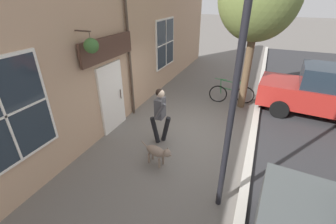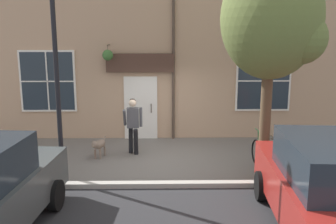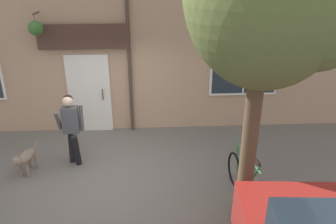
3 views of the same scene
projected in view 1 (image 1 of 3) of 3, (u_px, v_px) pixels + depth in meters
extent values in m
plane|color=#66605B|center=(186.00, 129.00, 7.21)|extent=(90.00, 90.00, 0.00)
cube|color=#B2ADA3|center=(252.00, 142.00, 6.49)|extent=(0.20, 28.00, 0.12)
cube|color=tan|center=(116.00, 41.00, 6.81)|extent=(0.30, 18.00, 5.18)
cube|color=white|center=(112.00, 98.00, 6.85)|extent=(0.10, 1.10, 2.10)
cube|color=#232D38|center=(113.00, 99.00, 6.86)|extent=(0.03, 0.90, 1.90)
cylinder|color=#47382D|center=(121.00, 94.00, 7.10)|extent=(0.03, 0.03, 0.30)
cube|color=#4C3328|center=(108.00, 48.00, 6.11)|extent=(0.08, 2.20, 0.60)
cylinder|color=#47382D|center=(129.00, 48.00, 7.11)|extent=(0.09, 0.09, 4.66)
cylinder|color=#47382D|center=(83.00, 31.00, 5.00)|extent=(0.44, 0.04, 0.04)
cylinder|color=#47382D|center=(90.00, 40.00, 5.02)|extent=(0.01, 0.01, 0.34)
cone|color=#2D2823|center=(92.00, 50.00, 5.12)|extent=(0.32, 0.32, 0.18)
sphere|color=#3D6B33|center=(91.00, 46.00, 5.08)|extent=(0.34, 0.34, 0.34)
cube|color=white|center=(3.00, 116.00, 3.96)|extent=(0.08, 1.82, 2.02)
cube|color=#232D38|center=(5.00, 116.00, 3.95)|extent=(0.03, 1.70, 1.90)
cube|color=white|center=(5.00, 117.00, 3.94)|extent=(0.04, 0.04, 1.90)
cube|color=white|center=(5.00, 117.00, 3.94)|extent=(0.04, 1.70, 0.04)
cube|color=white|center=(165.00, 43.00, 9.74)|extent=(0.08, 1.82, 2.02)
cube|color=#232D38|center=(166.00, 43.00, 9.73)|extent=(0.03, 1.70, 1.90)
cube|color=white|center=(166.00, 43.00, 9.73)|extent=(0.04, 0.04, 1.90)
cube|color=white|center=(166.00, 43.00, 9.73)|extent=(0.04, 1.70, 0.04)
cylinder|color=black|center=(166.00, 129.00, 6.48)|extent=(0.30, 0.14, 0.81)
cylinder|color=black|center=(155.00, 130.00, 6.43)|extent=(0.30, 0.14, 0.81)
cube|color=#4C4C51|center=(160.00, 108.00, 6.14)|extent=(0.23, 0.35, 0.58)
sphere|color=beige|center=(161.00, 94.00, 5.93)|extent=(0.22, 0.22, 0.22)
sphere|color=black|center=(159.00, 93.00, 5.92)|extent=(0.21, 0.21, 0.21)
cylinder|color=#4C4C51|center=(162.00, 104.00, 6.33)|extent=(0.16, 0.09, 0.57)
cylinder|color=#4C4C51|center=(160.00, 111.00, 5.90)|extent=(0.33, 0.09, 0.52)
ellipsoid|color=#7F6B5B|center=(156.00, 151.00, 5.60)|extent=(0.61, 0.38, 0.24)
cylinder|color=#7F6B5B|center=(163.00, 160.00, 5.68)|extent=(0.06, 0.06, 0.28)
cylinder|color=#7F6B5B|center=(159.00, 163.00, 5.57)|extent=(0.06, 0.06, 0.28)
cylinder|color=#7F6B5B|center=(153.00, 155.00, 5.85)|extent=(0.06, 0.06, 0.28)
cylinder|color=#7F6B5B|center=(149.00, 158.00, 5.74)|extent=(0.06, 0.06, 0.28)
sphere|color=#7F6B5B|center=(167.00, 153.00, 5.38)|extent=(0.20, 0.20, 0.20)
cone|color=#7F6B5B|center=(171.00, 155.00, 5.33)|extent=(0.12, 0.11, 0.09)
cone|color=#7F6B5B|center=(168.00, 149.00, 5.38)|extent=(0.06, 0.06, 0.07)
cone|color=#7F6B5B|center=(165.00, 151.00, 5.30)|extent=(0.06, 0.06, 0.07)
cylinder|color=#7F6B5B|center=(145.00, 144.00, 5.76)|extent=(0.21, 0.08, 0.14)
cylinder|color=brown|center=(247.00, 69.00, 8.01)|extent=(0.26, 0.26, 2.93)
sphere|color=olive|center=(273.00, 10.00, 7.40)|extent=(1.15, 1.15, 1.15)
torus|color=black|center=(218.00, 94.00, 8.92)|extent=(0.71, 0.11, 0.70)
torus|color=black|center=(245.00, 95.00, 8.80)|extent=(0.71, 0.11, 0.70)
cylinder|color=#33723F|center=(232.00, 90.00, 8.77)|extent=(0.95, 0.30, 0.22)
cylinder|color=#33723F|center=(237.00, 87.00, 8.68)|extent=(0.24, 0.10, 0.47)
cylinder|color=#33723F|center=(232.00, 82.00, 8.62)|extent=(0.80, 0.26, 0.18)
cylinder|color=#33723F|center=(221.00, 86.00, 8.76)|extent=(0.10, 0.06, 0.58)
cylinder|color=#33723F|center=(221.00, 79.00, 8.62)|extent=(0.46, 0.07, 0.03)
ellipsoid|color=black|center=(238.00, 80.00, 8.56)|extent=(0.26, 0.16, 0.10)
cylinder|color=black|center=(306.00, 207.00, 4.22)|extent=(0.63, 0.23, 0.62)
cube|color=maroon|center=(325.00, 97.00, 7.75)|extent=(4.42, 2.08, 0.76)
cylinder|color=black|center=(279.00, 109.00, 7.78)|extent=(0.63, 0.23, 0.62)
cylinder|color=black|center=(282.00, 92.00, 9.16)|extent=(0.63, 0.23, 0.62)
cylinder|color=black|center=(235.00, 93.00, 3.51)|extent=(0.11, 0.11, 4.97)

